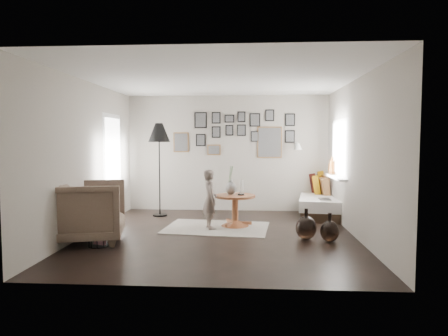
# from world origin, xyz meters

# --- Properties ---
(ground) EXTENTS (4.80, 4.80, 0.00)m
(ground) POSITION_xyz_m (0.00, 0.00, 0.00)
(ground) COLOR black
(ground) RESTS_ON ground
(wall_back) EXTENTS (4.50, 0.00, 4.50)m
(wall_back) POSITION_xyz_m (0.00, 2.40, 1.30)
(wall_back) COLOR gray
(wall_back) RESTS_ON ground
(wall_front) EXTENTS (4.50, 0.00, 4.50)m
(wall_front) POSITION_xyz_m (0.00, -2.40, 1.30)
(wall_front) COLOR gray
(wall_front) RESTS_ON ground
(wall_left) EXTENTS (0.00, 4.80, 4.80)m
(wall_left) POSITION_xyz_m (-2.25, 0.00, 1.30)
(wall_left) COLOR gray
(wall_left) RESTS_ON ground
(wall_right) EXTENTS (0.00, 4.80, 4.80)m
(wall_right) POSITION_xyz_m (2.25, 0.00, 1.30)
(wall_right) COLOR gray
(wall_right) RESTS_ON ground
(ceiling) EXTENTS (4.80, 4.80, 0.00)m
(ceiling) POSITION_xyz_m (0.00, 0.00, 2.60)
(ceiling) COLOR white
(ceiling) RESTS_ON wall_back
(door_left) EXTENTS (0.00, 2.14, 2.14)m
(door_left) POSITION_xyz_m (-2.23, 1.20, 1.05)
(door_left) COLOR white
(door_left) RESTS_ON wall_left
(window_right) EXTENTS (0.15, 1.32, 1.30)m
(window_right) POSITION_xyz_m (2.18, 1.34, 0.93)
(window_right) COLOR white
(window_right) RESTS_ON wall_right
(gallery_wall) EXTENTS (2.74, 0.03, 1.08)m
(gallery_wall) POSITION_xyz_m (0.29, 2.38, 1.74)
(gallery_wall) COLOR brown
(gallery_wall) RESTS_ON wall_back
(wall_sconce) EXTENTS (0.18, 0.36, 0.16)m
(wall_sconce) POSITION_xyz_m (1.55, 2.13, 1.46)
(wall_sconce) COLOR white
(wall_sconce) RESTS_ON wall_back
(rug) EXTENTS (1.96, 1.47, 0.01)m
(rug) POSITION_xyz_m (-0.09, 0.54, 0.01)
(rug) COLOR silver
(rug) RESTS_ON ground
(pedestal_table) EXTENTS (0.75, 0.75, 0.59)m
(pedestal_table) POSITION_xyz_m (0.24, 0.70, 0.27)
(pedestal_table) COLOR brown
(pedestal_table) RESTS_ON ground
(vase) EXTENTS (0.21, 0.21, 0.53)m
(vase) POSITION_xyz_m (0.16, 0.72, 0.75)
(vase) COLOR black
(vase) RESTS_ON pedestal_table
(candles) EXTENTS (0.13, 0.13, 0.28)m
(candles) POSITION_xyz_m (0.35, 0.70, 0.72)
(candles) COLOR black
(candles) RESTS_ON pedestal_table
(daybed) EXTENTS (1.08, 1.97, 0.92)m
(daybed) POSITION_xyz_m (2.00, 2.00, 0.29)
(daybed) COLOR black
(daybed) RESTS_ON ground
(magazine_on_daybed) EXTENTS (0.21, 0.29, 0.02)m
(magazine_on_daybed) POSITION_xyz_m (2.00, 1.36, 0.43)
(magazine_on_daybed) COLOR black
(magazine_on_daybed) RESTS_ON daybed
(armchair) EXTENTS (1.27, 1.25, 0.97)m
(armchair) POSITION_xyz_m (-2.00, -0.56, 0.48)
(armchair) COLOR brown
(armchair) RESTS_ON ground
(armchair_cushion) EXTENTS (0.52, 0.53, 0.20)m
(armchair_cushion) POSITION_xyz_m (-2.00, -0.51, 0.48)
(armchair_cushion) COLOR white
(armchair_cushion) RESTS_ON armchair
(floor_lamp) EXTENTS (0.46, 0.46, 1.95)m
(floor_lamp) POSITION_xyz_m (-1.38, 1.63, 1.68)
(floor_lamp) COLOR black
(floor_lamp) RESTS_ON ground
(magazine_basket) EXTENTS (0.32, 0.32, 0.36)m
(magazine_basket) POSITION_xyz_m (-1.76, -0.81, 0.18)
(magazine_basket) COLOR black
(magazine_basket) RESTS_ON ground
(demijohn_large) EXTENTS (0.33, 0.33, 0.50)m
(demijohn_large) POSITION_xyz_m (1.42, -0.22, 0.19)
(demijohn_large) COLOR black
(demijohn_large) RESTS_ON ground
(demijohn_small) EXTENTS (0.30, 0.30, 0.46)m
(demijohn_small) POSITION_xyz_m (1.77, -0.34, 0.17)
(demijohn_small) COLOR black
(demijohn_small) RESTS_ON ground
(child) EXTENTS (0.38, 0.46, 1.08)m
(child) POSITION_xyz_m (-0.20, 0.44, 0.54)
(child) COLOR #665850
(child) RESTS_ON ground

